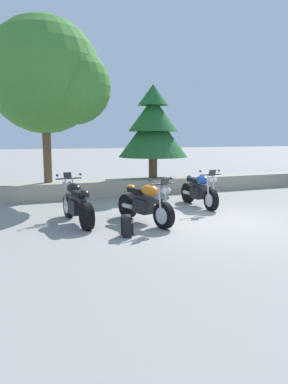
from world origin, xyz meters
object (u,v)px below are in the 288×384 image
at_px(motorcycle_blue_far_right, 199,191).
at_px(rider_backpack, 127,225).
at_px(motorcycle_black_near_left, 77,203).
at_px(pine_tree_mid_left, 153,127).
at_px(motorcycle_orange_centre, 145,203).
at_px(leafy_tree_far_left, 50,78).

distance_m(motorcycle_blue_far_right, rider_backpack, 3.88).
height_order(motorcycle_black_near_left, motorcycle_blue_far_right, same).
bearing_deg(pine_tree_mid_left, motorcycle_orange_centre, -114.65).
bearing_deg(motorcycle_blue_far_right, leafy_tree_far_left, 142.27).
height_order(motorcycle_blue_far_right, rider_backpack, motorcycle_blue_far_right).
bearing_deg(pine_tree_mid_left, motorcycle_blue_far_right, -86.84).
bearing_deg(rider_backpack, pine_tree_mid_left, 62.50).
bearing_deg(motorcycle_orange_centre, rider_backpack, -129.22).
bearing_deg(motorcycle_black_near_left, leafy_tree_far_left, 90.85).
xyz_separation_m(motorcycle_orange_centre, leafy_tree_far_left, (-1.60, 4.40, 3.49)).
distance_m(motorcycle_orange_centre, motorcycle_blue_far_right, 2.68).
bearing_deg(motorcycle_blue_far_right, motorcycle_orange_centre, -148.82).
xyz_separation_m(motorcycle_black_near_left, motorcycle_orange_centre, (1.55, -0.61, 0.00)).
xyz_separation_m(motorcycle_blue_far_right, leafy_tree_far_left, (-3.89, 3.01, 3.49)).
xyz_separation_m(motorcycle_black_near_left, rider_backpack, (0.76, -1.57, -0.24)).
xyz_separation_m(rider_backpack, pine_tree_mid_left, (2.90, 5.57, 2.22)).
xyz_separation_m(motorcycle_black_near_left, motorcycle_blue_far_right, (3.84, 0.77, 0.00)).
distance_m(motorcycle_blue_far_right, leafy_tree_far_left, 6.04).
bearing_deg(motorcycle_blue_far_right, rider_backpack, -142.65).
relative_size(rider_backpack, leafy_tree_far_left, 0.09).
distance_m(motorcycle_black_near_left, pine_tree_mid_left, 5.77).
relative_size(rider_backpack, pine_tree_mid_left, 0.14).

